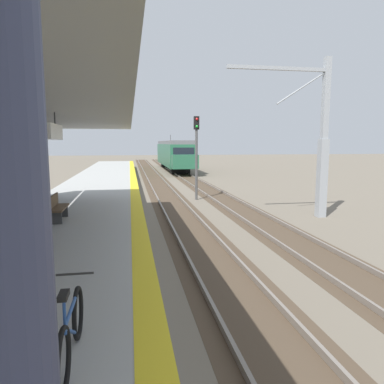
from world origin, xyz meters
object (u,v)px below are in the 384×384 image
(bicycle_beside_commuter, at_px, (71,332))
(catenary_pylon_far_side, at_px, (318,142))
(rail_signal_post, at_px, (196,149))
(commuter_person, at_px, (30,283))
(platform_bench, at_px, (57,207))
(approaching_train, at_px, (174,154))

(bicycle_beside_commuter, distance_m, catenary_pylon_far_side, 15.15)
(rail_signal_post, xyz_separation_m, catenary_pylon_far_side, (4.67, -6.28, 0.41))
(commuter_person, distance_m, rail_signal_post, 18.42)
(rail_signal_post, distance_m, platform_bench, 11.55)
(rail_signal_post, distance_m, catenary_pylon_far_side, 7.83)
(approaching_train, distance_m, rail_signal_post, 25.30)
(approaching_train, height_order, platform_bench, approaching_train)
(rail_signal_post, bearing_deg, catenary_pylon_far_side, -53.36)
(approaching_train, xyz_separation_m, bicycle_beside_commuter, (-6.55, -43.05, -0.88))
(bicycle_beside_commuter, xyz_separation_m, rail_signal_post, (4.86, 17.83, 1.90))
(bicycle_beside_commuter, bearing_deg, approaching_train, 81.35)
(platform_bench, bearing_deg, catenary_pylon_far_side, 14.89)
(commuter_person, height_order, catenary_pylon_far_side, catenary_pylon_far_side)
(commuter_person, distance_m, platform_bench, 8.40)
(commuter_person, relative_size, platform_bench, 1.04)
(approaching_train, bearing_deg, commuter_person, -99.36)
(commuter_person, distance_m, bicycle_beside_commuter, 0.79)
(approaching_train, relative_size, platform_bench, 12.25)
(rail_signal_post, bearing_deg, bicycle_beside_commuter, -105.26)
(rail_signal_post, bearing_deg, commuter_person, -106.99)
(catenary_pylon_far_side, distance_m, platform_bench, 11.90)
(bicycle_beside_commuter, bearing_deg, commuter_person, 152.83)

